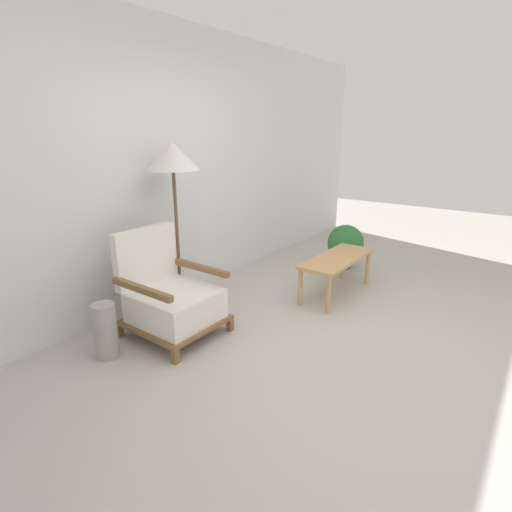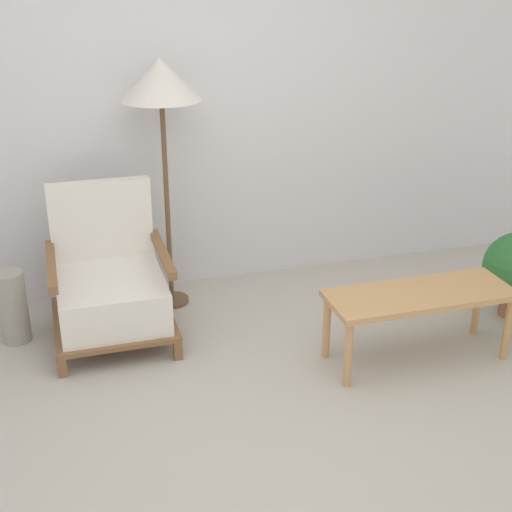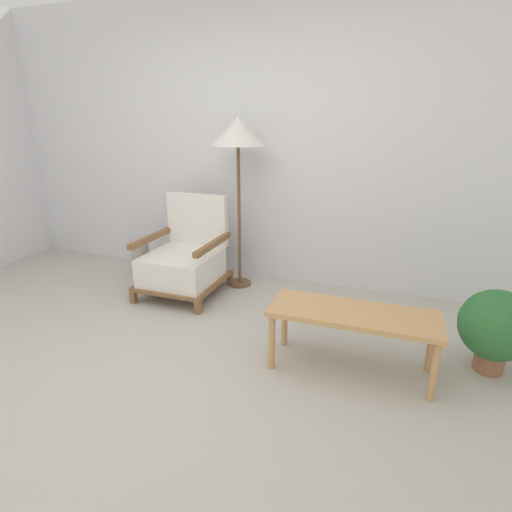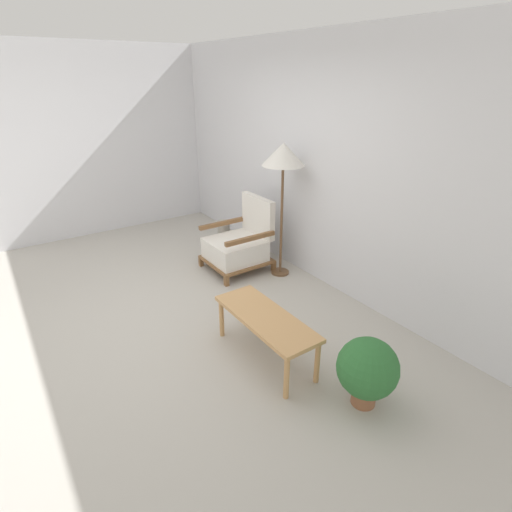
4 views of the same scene
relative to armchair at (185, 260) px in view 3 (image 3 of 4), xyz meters
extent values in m
plane|color=#B7B2A8|center=(0.55, -1.42, -0.32)|extent=(14.00, 14.00, 0.00)
cube|color=silver|center=(0.55, 0.66, 1.03)|extent=(8.00, 0.06, 2.70)
cube|color=brown|center=(-0.32, -0.39, -0.27)|extent=(0.05, 0.05, 0.11)
cube|color=brown|center=(0.32, -0.39, -0.27)|extent=(0.05, 0.05, 0.11)
cube|color=brown|center=(-0.32, 0.30, -0.27)|extent=(0.05, 0.05, 0.11)
cube|color=brown|center=(0.32, 0.30, -0.27)|extent=(0.05, 0.05, 0.11)
cube|color=brown|center=(0.00, -0.04, -0.20)|extent=(0.70, 0.74, 0.03)
cube|color=white|center=(0.00, -0.06, -0.05)|extent=(0.62, 0.64, 0.26)
cube|color=white|center=(0.00, 0.29, 0.32)|extent=(0.62, 0.08, 0.50)
cube|color=brown|center=(-0.32, -0.04, 0.20)|extent=(0.05, 0.68, 0.05)
cube|color=brown|center=(0.32, -0.04, 0.20)|extent=(0.05, 0.68, 0.05)
cylinder|color=brown|center=(0.42, 0.34, -0.31)|extent=(0.22, 0.22, 0.03)
cylinder|color=brown|center=(0.42, 0.34, 0.36)|extent=(0.03, 0.03, 1.32)
cone|color=silver|center=(0.42, 0.34, 1.15)|extent=(0.49, 0.49, 0.25)
cube|color=tan|center=(1.63, -0.77, 0.08)|extent=(1.06, 0.39, 0.04)
cylinder|color=tan|center=(1.15, -0.92, -0.13)|extent=(0.04, 0.04, 0.39)
cylinder|color=tan|center=(2.12, -0.92, -0.13)|extent=(0.04, 0.04, 0.39)
cylinder|color=tan|center=(1.15, -0.61, -0.13)|extent=(0.04, 0.04, 0.39)
cylinder|color=tan|center=(2.12, -0.61, -0.13)|extent=(0.04, 0.04, 0.39)
cylinder|color=#9E998E|center=(-0.57, 0.11, -0.10)|extent=(0.18, 0.18, 0.44)
cylinder|color=#935B3D|center=(2.50, -0.47, -0.26)|extent=(0.18, 0.18, 0.14)
sphere|color=#2D6B33|center=(2.50, -0.47, 0.01)|extent=(0.46, 0.46, 0.46)
camera|label=1|loc=(-2.09, -2.46, 1.37)|focal=28.00mm
camera|label=2|loc=(-0.26, -3.91, 1.85)|focal=50.00mm
camera|label=3|loc=(1.81, -3.11, 1.24)|focal=28.00mm
camera|label=4|loc=(3.93, -2.44, 1.95)|focal=28.00mm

